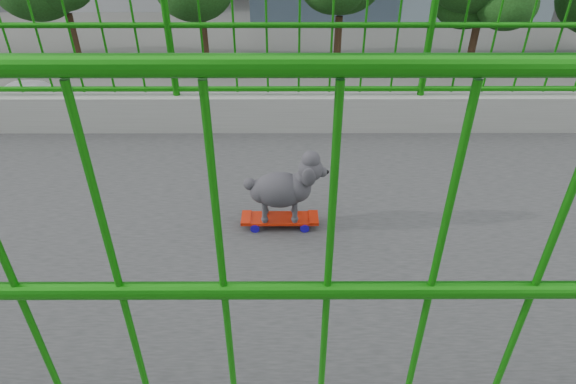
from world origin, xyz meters
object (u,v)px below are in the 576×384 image
(car_3, at_px, (390,124))
(skateboard, at_px, (280,219))
(car_2, at_px, (296,159))
(poodle, at_px, (284,187))
(car_4, at_px, (35,96))

(car_3, bearing_deg, skateboard, 164.26)
(car_2, xyz_separation_m, car_3, (-3.20, 4.04, -0.07))
(poodle, height_order, car_2, poodle)
(skateboard, distance_m, car_4, 23.15)
(poodle, bearing_deg, car_3, 164.19)
(car_3, bearing_deg, car_4, 78.93)
(car_2, bearing_deg, skateboard, 178.34)
(poodle, xyz_separation_m, car_4, (-18.79, -11.98, -6.52))
(poodle, distance_m, car_4, 23.22)
(skateboard, height_order, car_3, skateboard)
(skateboard, xyz_separation_m, car_2, (-12.39, 0.36, -6.29))
(car_4, bearing_deg, car_3, -101.07)
(car_2, bearing_deg, poodle, 178.45)
(skateboard, bearing_deg, car_2, 178.18)
(poodle, relative_size, car_4, 0.11)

